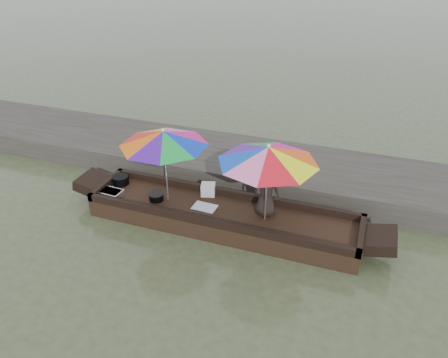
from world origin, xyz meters
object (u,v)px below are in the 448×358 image
(supply_bag, at_px, (208,189))
(umbrella_bow, at_px, (166,166))
(tray_scallop, at_px, (205,208))
(cooking_pot, at_px, (121,180))
(vendor, at_px, (266,191))
(boat_hull, at_px, (222,218))
(charcoal_grill, at_px, (156,197))
(umbrella_stern, at_px, (267,183))
(tray_crayfish, at_px, (111,193))

(supply_bag, distance_m, umbrella_bow, 1.05)
(tray_scallop, relative_size, umbrella_bow, 0.27)
(supply_bag, relative_size, umbrella_bow, 0.17)
(cooking_pot, distance_m, supply_bag, 1.95)
(umbrella_bow, bearing_deg, supply_bag, 32.89)
(vendor, bearing_deg, cooking_pot, -4.24)
(boat_hull, xyz_separation_m, charcoal_grill, (-1.38, -0.09, 0.24))
(supply_bag, bearing_deg, umbrella_bow, -147.11)
(tray_scallop, height_order, supply_bag, supply_bag)
(charcoal_grill, relative_size, umbrella_stern, 0.16)
(boat_hull, bearing_deg, umbrella_stern, 0.00)
(tray_crayfish, relative_size, charcoal_grill, 1.58)
(umbrella_bow, bearing_deg, charcoal_grill, -157.64)
(cooking_pot, distance_m, vendor, 3.25)
(tray_crayfish, relative_size, vendor, 0.45)
(boat_hull, height_order, tray_scallop, tray_scallop)
(cooking_pot, xyz_separation_m, tray_crayfish, (0.05, -0.46, -0.05))
(supply_bag, bearing_deg, cooking_pot, -173.60)
(charcoal_grill, height_order, umbrella_bow, umbrella_bow)
(supply_bag, xyz_separation_m, umbrella_stern, (1.32, -0.45, 0.65))
(tray_scallop, relative_size, charcoal_grill, 1.58)
(cooking_pot, bearing_deg, supply_bag, 6.40)
(boat_hull, bearing_deg, cooking_pot, 174.46)
(vendor, bearing_deg, charcoal_grill, 3.55)
(tray_crayfish, bearing_deg, vendor, 7.01)
(boat_hull, bearing_deg, vendor, 11.51)
(supply_bag, bearing_deg, boat_hull, -43.66)
(cooking_pot, bearing_deg, tray_crayfish, -83.75)
(cooking_pot, height_order, tray_scallop, cooking_pot)
(tray_scallop, bearing_deg, cooking_pot, 171.31)
(supply_bag, distance_m, umbrella_stern, 1.54)
(charcoal_grill, bearing_deg, tray_crayfish, -172.09)
(boat_hull, height_order, tray_crayfish, tray_crayfish)
(tray_scallop, bearing_deg, tray_crayfish, -176.03)
(cooking_pot, bearing_deg, vendor, -1.19)
(boat_hull, height_order, cooking_pot, cooking_pot)
(boat_hull, bearing_deg, tray_scallop, -165.98)
(vendor, height_order, umbrella_stern, umbrella_stern)
(boat_hull, xyz_separation_m, vendor, (0.82, 0.17, 0.69))
(supply_bag, relative_size, umbrella_stern, 0.15)
(boat_hull, bearing_deg, tray_crayfish, -174.58)
(tray_scallop, distance_m, charcoal_grill, 1.05)
(boat_hull, relative_size, tray_crayfish, 11.44)
(boat_hull, height_order, umbrella_stern, umbrella_stern)
(charcoal_grill, bearing_deg, vendor, 6.60)
(vendor, xyz_separation_m, umbrella_stern, (0.04, -0.17, 0.26))
(boat_hull, distance_m, tray_crayfish, 2.38)
(cooking_pot, distance_m, tray_scallop, 2.10)
(supply_bag, xyz_separation_m, umbrella_bow, (-0.70, -0.45, 0.65))
(umbrella_bow, xyz_separation_m, umbrella_stern, (2.02, 0.00, 0.00))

